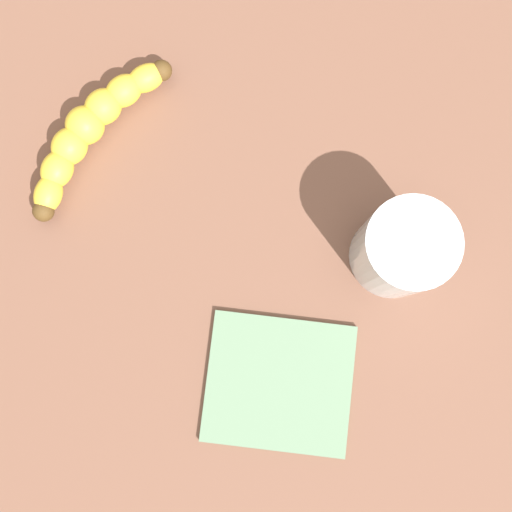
% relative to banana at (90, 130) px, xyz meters
% --- Properties ---
extents(wooden_tabletop, '(1.20, 1.20, 0.03)m').
position_rel_banana_xyz_m(wooden_tabletop, '(0.15, -0.07, -0.03)').
color(wooden_tabletop, brown).
rests_on(wooden_tabletop, ground).
extents(banana, '(0.08, 0.19, 0.04)m').
position_rel_banana_xyz_m(banana, '(0.00, 0.00, 0.00)').
color(banana, yellow).
rests_on(banana, wooden_tabletop).
extents(smoothie_glass, '(0.08, 0.08, 0.09)m').
position_rel_banana_xyz_m(smoothie_glass, '(0.31, 0.01, 0.02)').
color(smoothie_glass, silver).
rests_on(smoothie_glass, wooden_tabletop).
extents(folded_napkin, '(0.16, 0.15, 0.01)m').
position_rel_banana_xyz_m(folded_napkin, '(0.26, -0.15, -0.02)').
color(folded_napkin, slate).
rests_on(folded_napkin, wooden_tabletop).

